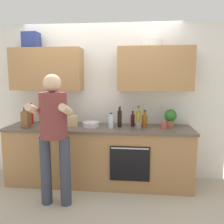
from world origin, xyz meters
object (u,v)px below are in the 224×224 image
grocery_bag_bread (71,121)px  cup_ceramic (164,125)px  knife_block (26,119)px  bottle_oil (138,119)px  bottle_wine (133,120)px  cup_tea (111,123)px  bottle_syrup (145,121)px  bottle_hotsauce (31,115)px  cup_stoneware (139,126)px  person_standing (54,130)px  mixing_bowl (91,124)px  bottle_soy (120,118)px  bottle_water (111,122)px  potted_herb (170,117)px

grocery_bag_bread → cup_ceramic: bearing=-1.6°
knife_block → grocery_bag_bread: knife_block is taller
bottle_oil → bottle_wine: (-0.09, 0.10, -0.03)m
cup_tea → knife_block: 1.29m
bottle_syrup → cup_ceramic: size_ratio=2.73×
bottle_hotsauce → cup_stoneware: bottle_hotsauce is taller
bottle_hotsauce → bottle_wine: bottle_hotsauce is taller
person_standing → mixing_bowl: 0.76m
person_standing → bottle_wine: size_ratio=7.11×
person_standing → bottle_syrup: person_standing is taller
person_standing → bottle_oil: 1.27m
bottle_wine → cup_ceramic: bottle_wine is taller
bottle_wine → cup_stoneware: 0.28m
bottle_oil → grocery_bag_bread: 1.05m
bottle_soy → bottle_wine: bearing=23.7°
person_standing → bottle_syrup: (1.16, 0.71, -0.00)m
cup_ceramic → bottle_soy: bearing=176.9°
person_standing → cup_stoneware: (1.07, 0.53, -0.05)m
bottle_syrup → bottle_water: (-0.50, -0.12, -0.00)m
bottle_water → cup_stoneware: (0.40, -0.06, -0.04)m
cup_ceramic → potted_herb: potted_herb is taller
bottle_wine → cup_stoneware: bearing=-71.1°
cup_tea → cup_ceramic: 0.80m
bottle_soy → cup_ceramic: 0.66m
bottle_wine → potted_herb: bearing=1.4°
bottle_water → cup_stoneware: bottle_water is taller
bottle_soy → grocery_bag_bread: bottle_soy is taller
bottle_hotsauce → bottle_water: bottle_hotsauce is taller
person_standing → bottle_hotsauce: size_ratio=5.02×
cup_ceramic → grocery_bag_bread: bearing=178.4°
cup_ceramic → bottle_water: bearing=-174.5°
cup_ceramic → mixing_bowl: 1.10m
bottle_oil → person_standing: bearing=-147.2°
bottle_soy → cup_stoneware: bottle_soy is taller
bottle_syrup → bottle_hotsauce: bottle_hotsauce is taller
potted_herb → grocery_bag_bread: potted_herb is taller
bottle_syrup → potted_herb: potted_herb is taller
cup_tea → knife_block: knife_block is taller
knife_block → potted_herb: (2.17, 0.29, 0.03)m
bottle_hotsauce → bottle_wine: size_ratio=1.41×
bottle_soy → grocery_bag_bread: (-0.77, 0.00, -0.05)m
knife_block → grocery_bag_bread: bearing=17.0°
mixing_bowl → bottle_soy: bearing=3.3°
bottle_water → potted_herb: size_ratio=0.87×
bottle_oil → cup_ceramic: size_ratio=3.36×
person_standing → bottle_syrup: bearing=31.6°
person_standing → mixing_bowl: person_standing is taller
person_standing → bottle_hotsauce: (-0.67, 0.81, 0.04)m
knife_block → bottle_syrup: bearing=6.3°
bottle_wine → knife_block: bearing=-170.2°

